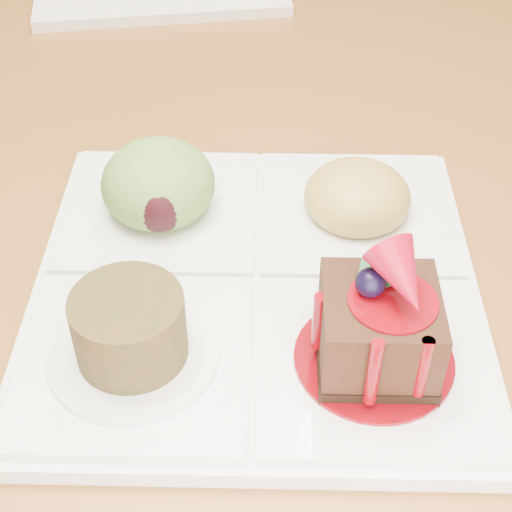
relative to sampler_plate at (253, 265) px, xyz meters
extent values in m
plane|color=brown|center=(-0.01, 0.63, -0.77)|extent=(6.00, 6.00, 0.00)
cylinder|color=black|center=(0.67, 1.02, -0.57)|extent=(0.03, 0.03, 0.40)
cube|color=white|center=(0.00, -0.01, -0.02)|extent=(0.33, 0.33, 0.01)
cube|color=white|center=(0.06, -0.09, -0.01)|extent=(0.16, 0.16, 0.01)
cube|color=white|center=(-0.08, -0.06, -0.01)|extent=(0.16, 0.16, 0.01)
cube|color=white|center=(-0.06, 0.08, -0.01)|extent=(0.16, 0.16, 0.01)
cube|color=white|center=(0.08, 0.05, -0.01)|extent=(0.16, 0.16, 0.01)
cylinder|color=#6E040A|center=(0.06, -0.09, 0.00)|extent=(0.09, 0.09, 0.00)
cube|color=black|center=(0.06, -0.09, 0.00)|extent=(0.08, 0.08, 0.01)
cube|color=black|center=(0.06, -0.09, 0.03)|extent=(0.07, 0.07, 0.04)
cylinder|color=#6E040A|center=(0.06, -0.09, 0.05)|extent=(0.05, 0.05, 0.00)
sphere|color=black|center=(0.05, -0.08, 0.06)|extent=(0.02, 0.02, 0.02)
cone|color=#A30A21|center=(0.07, -0.09, 0.07)|extent=(0.04, 0.05, 0.04)
cube|color=#10411D|center=(0.06, -0.07, 0.05)|extent=(0.01, 0.02, 0.01)
cube|color=#10411D|center=(0.06, -0.07, 0.05)|extent=(0.02, 0.02, 0.01)
cylinder|color=#6E040A|center=(0.05, -0.12, 0.03)|extent=(0.01, 0.01, 0.05)
cylinder|color=#6E040A|center=(0.08, -0.12, 0.03)|extent=(0.01, 0.01, 0.04)
cylinder|color=#6E040A|center=(0.03, -0.08, 0.03)|extent=(0.01, 0.01, 0.04)
cylinder|color=white|center=(-0.08, -0.06, 0.00)|extent=(0.10, 0.10, 0.00)
cylinder|color=#512C17|center=(-0.08, -0.06, 0.02)|extent=(0.06, 0.06, 0.04)
cylinder|color=#4E2710|center=(-0.08, -0.06, 0.04)|extent=(0.05, 0.05, 0.00)
ellipsoid|color=olive|center=(-0.06, 0.08, 0.02)|extent=(0.08, 0.08, 0.06)
ellipsoid|color=black|center=(-0.06, 0.05, 0.02)|extent=(0.04, 0.03, 0.04)
ellipsoid|color=#AB8F3D|center=(0.08, 0.05, 0.01)|extent=(0.08, 0.08, 0.05)
cube|color=orange|center=(0.10, 0.06, 0.01)|extent=(0.02, 0.02, 0.02)
cube|color=#427118|center=(0.09, 0.07, 0.01)|extent=(0.02, 0.02, 0.02)
cube|color=orange|center=(0.07, 0.06, 0.01)|extent=(0.02, 0.02, 0.02)
cube|color=#427118|center=(0.06, 0.05, 0.01)|extent=(0.02, 0.02, 0.02)
cube|color=orange|center=(0.08, 0.04, 0.01)|extent=(0.02, 0.02, 0.02)
cube|color=#427118|center=(0.09, 0.04, 0.01)|extent=(0.02, 0.02, 0.02)
camera|label=1|loc=(-0.05, -0.37, 0.35)|focal=55.00mm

